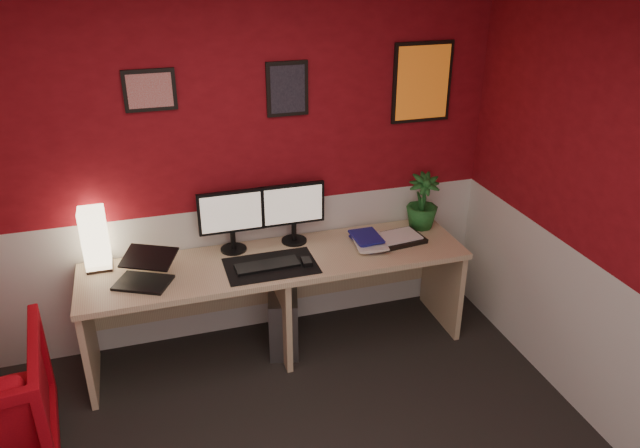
{
  "coord_description": "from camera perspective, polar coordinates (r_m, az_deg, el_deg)",
  "views": [
    {
      "loc": [
        -0.43,
        -2.18,
        2.73
      ],
      "look_at": [
        0.6,
        1.21,
        1.05
      ],
      "focal_mm": 34.6,
      "sensor_mm": 36.0,
      "label": 1
    }
  ],
  "objects": [
    {
      "name": "laptop",
      "position": [
        3.99,
        -16.2,
        -3.99
      ],
      "size": [
        0.4,
        0.36,
        0.22
      ],
      "primitive_type": "cube",
      "rotation": [
        0.0,
        0.0,
        -0.47
      ],
      "color": "black",
      "rests_on": "desk"
    },
    {
      "name": "pc_tower",
      "position": [
        4.48,
        -3.38,
        -8.66
      ],
      "size": [
        0.3,
        0.48,
        0.45
      ],
      "primitive_type": "cube",
      "rotation": [
        0.0,
        0.0,
        -0.24
      ],
      "color": "#99999E",
      "rests_on": "ground"
    },
    {
      "name": "monitor_right",
      "position": [
        4.28,
        -2.48,
        1.84
      ],
      "size": [
        0.45,
        0.06,
        0.58
      ],
      "primitive_type": "cube",
      "color": "black",
      "rests_on": "desk"
    },
    {
      "name": "art_left",
      "position": [
        4.01,
        -15.48,
        11.83
      ],
      "size": [
        0.32,
        0.02,
        0.26
      ],
      "primitive_type": "cube",
      "color": "red",
      "rests_on": "wall_back"
    },
    {
      "name": "art_right",
      "position": [
        4.47,
        9.43,
        12.79
      ],
      "size": [
        0.44,
        0.02,
        0.56
      ],
      "primitive_type": "cube",
      "color": "orange",
      "rests_on": "wall_back"
    },
    {
      "name": "potted_plant",
      "position": [
        4.6,
        9.46,
        2.07
      ],
      "size": [
        0.28,
        0.28,
        0.41
      ],
      "primitive_type": "imported",
      "rotation": [
        0.0,
        0.0,
        -0.25
      ],
      "color": "#19591E",
      "rests_on": "desk"
    },
    {
      "name": "zen_tray",
      "position": [
        4.44,
        7.21,
        -1.36
      ],
      "size": [
        0.38,
        0.29,
        0.03
      ],
      "primitive_type": "cube",
      "rotation": [
        0.0,
        0.0,
        0.12
      ],
      "color": "black",
      "rests_on": "desk"
    },
    {
      "name": "desk",
      "position": [
        4.37,
        -3.82,
        -7.46
      ],
      "size": [
        2.6,
        0.65,
        0.73
      ],
      "primitive_type": "cube",
      "color": "tan",
      "rests_on": "ground"
    },
    {
      "name": "mouse",
      "position": [
        4.1,
        -1.25,
        -3.51
      ],
      "size": [
        0.07,
        0.1,
        0.03
      ],
      "primitive_type": "cube",
      "rotation": [
        0.0,
        0.0,
        -0.08
      ],
      "color": "black",
      "rests_on": "desk_mat"
    },
    {
      "name": "shoji_lamp",
      "position": [
        4.23,
        -20.07,
        -1.45
      ],
      "size": [
        0.16,
        0.16,
        0.4
      ],
      "primitive_type": "cube",
      "color": "#FFE5B2",
      "rests_on": "desk"
    },
    {
      "name": "book_middle",
      "position": [
        4.3,
        3.24,
        -1.81
      ],
      "size": [
        0.25,
        0.31,
        0.02
      ],
      "primitive_type": "imported",
      "rotation": [
        0.0,
        0.0,
        -0.13
      ],
      "color": "silver",
      "rests_on": "book_bottom"
    },
    {
      "name": "wall_back",
      "position": [
        4.22,
        -10.03,
        4.47
      ],
      "size": [
        4.0,
        0.01,
        2.5
      ],
      "primitive_type": "cube",
      "color": "maroon",
      "rests_on": "ground"
    },
    {
      "name": "art_center",
      "position": [
        4.14,
        -3.04,
        12.37
      ],
      "size": [
        0.28,
        0.02,
        0.36
      ],
      "primitive_type": "cube",
      "color": "black",
      "rests_on": "wall_back"
    },
    {
      "name": "wainscot_right",
      "position": [
        3.95,
        25.85,
        -11.92
      ],
      "size": [
        0.01,
        3.5,
        1.0
      ],
      "primitive_type": "cube",
      "color": "silver",
      "rests_on": "ground"
    },
    {
      "name": "keyboard",
      "position": [
        4.08,
        -4.9,
        -3.82
      ],
      "size": [
        0.42,
        0.16,
        0.02
      ],
      "primitive_type": "cube",
      "rotation": [
        0.0,
        0.0,
        0.04
      ],
      "color": "black",
      "rests_on": "desk_mat"
    },
    {
      "name": "monitor_left",
      "position": [
        4.2,
        -8.22,
        1.1
      ],
      "size": [
        0.45,
        0.06,
        0.58
      ],
      "primitive_type": "cube",
      "color": "black",
      "rests_on": "desk"
    },
    {
      "name": "desk_mat",
      "position": [
        4.1,
        -4.56,
        -3.87
      ],
      "size": [
        0.6,
        0.38,
        0.01
      ],
      "primitive_type": "cube",
      "color": "black",
      "rests_on": "desk"
    },
    {
      "name": "book_bottom",
      "position": [
        4.34,
        3.52,
        -1.92
      ],
      "size": [
        0.25,
        0.31,
        0.03
      ],
      "primitive_type": "imported",
      "rotation": [
        0.0,
        0.0,
        0.14
      ],
      "color": "navy",
      "rests_on": "desk"
    },
    {
      "name": "wainscot_back",
      "position": [
        4.53,
        -9.31,
        -4.44
      ],
      "size": [
        4.0,
        0.01,
        1.0
      ],
      "primitive_type": "cube",
      "color": "silver",
      "rests_on": "ground"
    },
    {
      "name": "ceiling",
      "position": [
        2.24,
        -6.05,
        19.38
      ],
      "size": [
        4.0,
        3.5,
        0.01
      ],
      "primitive_type": "cube",
      "color": "white",
      "rests_on": "ground"
    },
    {
      "name": "book_top",
      "position": [
        4.31,
        3.13,
        -1.39
      ],
      "size": [
        0.19,
        0.25,
        0.02
      ],
      "primitive_type": "imported",
      "rotation": [
        0.0,
        0.0,
        0.01
      ],
      "color": "navy",
      "rests_on": "book_middle"
    }
  ]
}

